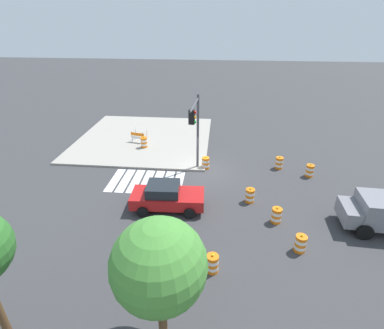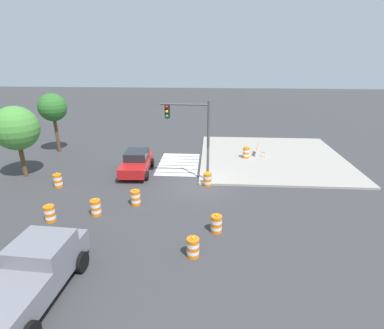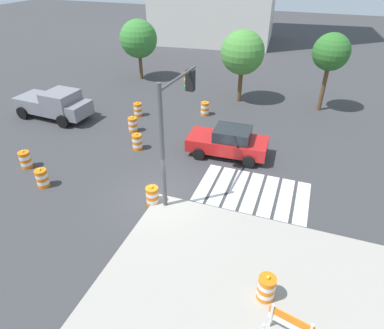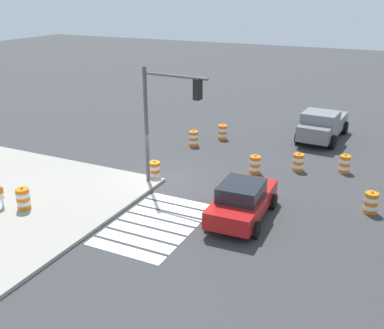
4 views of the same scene
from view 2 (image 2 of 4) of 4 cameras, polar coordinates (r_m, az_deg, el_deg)
name	(u,v)px [view 2 (image 2 of 4)]	position (r m, az deg, el deg)	size (l,w,h in m)	color
ground_plane	(199,185)	(20.22, 1.27, -4.00)	(120.00, 120.00, 0.00)	#38383A
sidewalk_corner	(271,157)	(26.28, 15.07, 1.38)	(12.00, 12.00, 0.15)	#9E998E
crosswalk_stripes	(179,164)	(24.03, -2.59, 0.12)	(5.10, 3.20, 0.02)	silver
sports_car	(137,162)	(22.44, -10.63, 0.44)	(4.38, 2.29, 1.63)	red
pickup_truck	(35,272)	(12.83, -27.99, -17.80)	(5.25, 2.56, 1.92)	slate
traffic_barrel_near_corner	(50,214)	(17.64, -25.73, -8.51)	(0.56, 0.56, 1.02)	orange
traffic_barrel_crosswalk_end	(207,179)	(20.01, 3.00, -2.88)	(0.56, 0.56, 1.02)	orange
traffic_barrel_median_near	(193,247)	(13.48, 0.18, -15.68)	(0.56, 0.56, 1.02)	orange
traffic_barrel_median_far	(136,198)	(17.87, -10.83, -6.29)	(0.56, 0.56, 1.02)	orange
traffic_barrel_far_curb	(96,207)	(17.34, -18.07, -7.88)	(0.56, 0.56, 1.02)	orange
traffic_barrel_lane_center	(216,224)	(15.11, 4.73, -11.34)	(0.56, 0.56, 1.02)	orange
traffic_barrel_opposite_curb	(58,180)	(21.76, -24.44, -2.82)	(0.56, 0.56, 1.02)	orange
traffic_barrel_on_sidewalk	(246,153)	(25.28, 10.40, 2.27)	(0.56, 0.56, 1.02)	orange
construction_barricade	(259,149)	(26.15, 12.83, 2.98)	(1.38, 1.03, 1.00)	silver
traffic_light_pole	(191,127)	(19.60, -0.13, 7.30)	(0.48, 3.29, 5.50)	#4C4C51
street_tree_streetside_mid	(53,108)	(28.80, -25.30, 9.85)	(2.40, 2.40, 5.24)	brown
street_tree_streetside_far	(16,128)	(23.90, -30.82, 5.99)	(3.05, 3.05, 5.11)	brown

